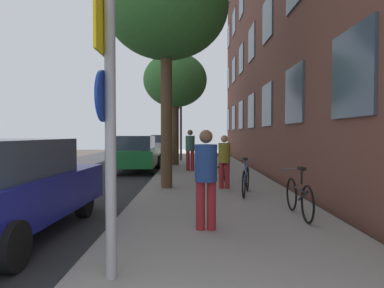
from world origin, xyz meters
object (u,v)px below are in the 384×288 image
(tree_near, at_px, (168,7))
(pedestrian_1, at_px, (226,158))
(bicycle_0, at_px, (301,197))
(pedestrian_2, at_px, (192,147))
(sign_post, at_px, (110,114))
(bicycle_1, at_px, (247,180))
(bicycle_4, at_px, (216,160))
(car_1, at_px, (137,153))
(bicycle_2, at_px, (224,169))
(pedestrian_0, at_px, (207,173))
(tree_far, at_px, (177,81))
(traffic_light, at_px, (181,115))
(car_0, at_px, (9,188))
(car_2, at_px, (163,144))
(bicycle_3, at_px, (213,163))

(tree_near, distance_m, pedestrian_1, 4.74)
(tree_near, bearing_deg, bicycle_0, -51.32)
(pedestrian_2, bearing_deg, tree_near, -98.27)
(sign_post, bearing_deg, bicycle_1, 65.77)
(bicycle_4, height_order, car_1, car_1)
(car_1, bearing_deg, bicycle_4, 15.86)
(bicycle_2, relative_size, pedestrian_0, 1.07)
(bicycle_4, bearing_deg, pedestrian_2, -125.51)
(sign_post, height_order, bicycle_2, sign_post)
(tree_near, distance_m, car_1, 7.20)
(tree_far, height_order, bicycle_1, tree_far)
(pedestrian_0, bearing_deg, traffic_light, 93.86)
(bicycle_4, height_order, pedestrian_1, pedestrian_1)
(pedestrian_0, bearing_deg, tree_near, 102.58)
(bicycle_1, height_order, car_0, car_0)
(pedestrian_0, height_order, car_1, pedestrian_0)
(bicycle_4, distance_m, car_2, 12.23)
(tree_near, xyz_separation_m, car_1, (-1.78, 5.24, -4.59))
(bicycle_1, height_order, pedestrian_1, pedestrian_1)
(bicycle_2, distance_m, pedestrian_0, 6.02)
(pedestrian_0, relative_size, pedestrian_1, 1.07)
(traffic_light, distance_m, bicycle_1, 11.83)
(traffic_light, bearing_deg, pedestrian_1, -80.73)
(car_0, height_order, car_2, same)
(tree_near, bearing_deg, tree_far, 90.84)
(bicycle_2, xyz_separation_m, bicycle_4, (0.02, 4.77, -0.03))
(bicycle_3, xyz_separation_m, car_0, (-3.84, -8.79, 0.34))
(bicycle_2, bearing_deg, pedestrian_1, -93.89)
(bicycle_2, bearing_deg, traffic_light, 101.71)
(pedestrian_1, bearing_deg, traffic_light, 99.27)
(sign_post, xyz_separation_m, bicycle_1, (2.34, 5.20, -1.44))
(sign_post, distance_m, pedestrian_1, 6.50)
(pedestrian_1, relative_size, car_0, 0.35)
(tree_far, height_order, pedestrian_0, tree_far)
(bicycle_4, bearing_deg, car_0, -110.67)
(car_1, bearing_deg, bicycle_0, -62.28)
(bicycle_0, distance_m, pedestrian_0, 2.12)
(tree_far, relative_size, bicycle_2, 3.24)
(car_0, bearing_deg, pedestrian_2, 72.37)
(bicycle_4, bearing_deg, pedestrian_0, -94.53)
(pedestrian_0, xyz_separation_m, pedestrian_2, (-0.31, 9.07, 0.06))
(bicycle_1, relative_size, bicycle_3, 0.98)
(bicycle_1, bearing_deg, bicycle_2, 97.87)
(tree_far, distance_m, car_0, 12.74)
(pedestrian_0, bearing_deg, pedestrian_2, 91.97)
(bicycle_1, bearing_deg, tree_near, 152.76)
(bicycle_3, relative_size, bicycle_4, 1.08)
(sign_post, relative_size, bicycle_1, 1.78)
(traffic_light, height_order, car_2, traffic_light)
(bicycle_0, distance_m, bicycle_3, 7.87)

